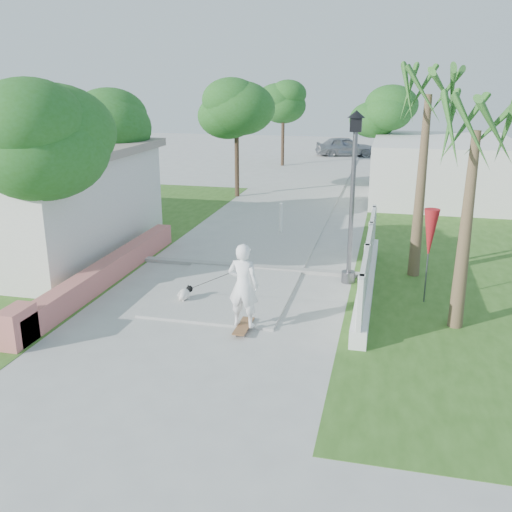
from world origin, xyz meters
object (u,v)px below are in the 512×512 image
(patio_umbrella, at_px, (430,235))
(bollard, at_px, (281,217))
(street_lamp, at_px, (353,192))
(dog, at_px, (185,293))
(parked_car, at_px, (345,146))
(skateboarder, at_px, (214,282))

(patio_umbrella, bearing_deg, bollard, 129.91)
(street_lamp, bearing_deg, dog, -148.43)
(bollard, height_order, dog, bollard)
(parked_car, bearing_deg, street_lamp, 168.55)
(skateboarder, bearing_deg, parked_car, -85.61)
(patio_umbrella, bearing_deg, parked_car, 98.92)
(bollard, distance_m, patio_umbrella, 7.25)
(dog, bearing_deg, patio_umbrella, 35.50)
(parked_car, bearing_deg, bollard, 162.37)
(dog, xyz_separation_m, parked_car, (1.44, 28.04, 0.48))
(patio_umbrella, bearing_deg, dog, -167.06)
(patio_umbrella, relative_size, skateboarder, 1.06)
(patio_umbrella, distance_m, skateboarder, 5.14)
(bollard, xyz_separation_m, dog, (-1.04, -6.80, -0.38))
(bollard, height_order, parked_car, parked_car)
(street_lamp, bearing_deg, skateboarder, -132.96)
(bollard, xyz_separation_m, skateboarder, (-0.07, -7.47, 0.24))
(bollard, relative_size, parked_car, 0.27)
(skateboarder, bearing_deg, dog, -29.74)
(bollard, relative_size, skateboarder, 0.50)
(bollard, bearing_deg, parked_car, 88.92)
(street_lamp, relative_size, bollard, 4.07)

